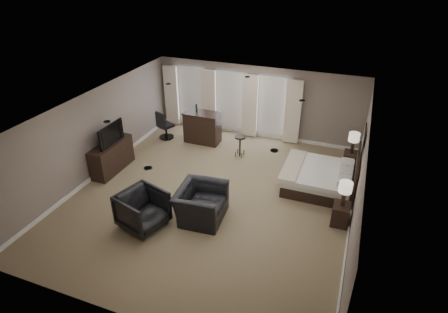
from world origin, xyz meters
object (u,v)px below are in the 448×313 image
(bar_stool_left, at_px, (199,125))
(nightstand_near, at_px, (341,214))
(lamp_far, at_px, (353,143))
(desk_chair, at_px, (166,125))
(bar_stool_right, at_px, (240,146))
(bed, at_px, (315,168))
(tv, at_px, (109,141))
(nightstand_far, at_px, (350,161))
(armchair_far, at_px, (142,208))
(dresser, at_px, (112,157))
(bar_counter, at_px, (202,127))
(lamp_near, at_px, (344,194))
(armchair_near, at_px, (201,199))

(bar_stool_left, bearing_deg, nightstand_near, -32.08)
(lamp_far, distance_m, desk_chair, 6.48)
(lamp_far, height_order, bar_stool_right, lamp_far)
(lamp_far, bearing_deg, desk_chair, -179.16)
(bar_stool_left, bearing_deg, desk_chair, -151.10)
(bar_stool_right, distance_m, desk_chair, 3.00)
(bed, distance_m, tv, 6.17)
(nightstand_far, bearing_deg, armchair_far, -134.02)
(lamp_far, bearing_deg, bar_stool_left, 174.83)
(bed, height_order, desk_chair, bed)
(dresser, xyz_separation_m, desk_chair, (0.45, 2.63, 0.06))
(nightstand_near, distance_m, bar_counter, 5.91)
(bar_counter, bearing_deg, armchair_far, -83.98)
(bed, relative_size, bar_stool_right, 2.67)
(bed, relative_size, nightstand_far, 3.49)
(bar_counter, xyz_separation_m, bar_stool_right, (1.59, -0.55, -0.19))
(lamp_near, bearing_deg, bar_counter, 149.53)
(nightstand_far, xyz_separation_m, bar_stool_left, (-5.41, 0.49, 0.14))
(dresser, xyz_separation_m, bar_stool_left, (1.51, 3.21, -0.05))
(lamp_near, bearing_deg, desk_chair, 156.54)
(nightstand_far, bearing_deg, lamp_near, -90.00)
(armchair_far, bearing_deg, bar_counter, 22.37)
(tv, relative_size, armchair_far, 1.07)
(nightstand_far, distance_m, bar_stool_right, 3.52)
(nightstand_far, bearing_deg, desk_chair, -179.16)
(bed, distance_m, armchair_near, 3.50)
(bar_stool_right, bearing_deg, desk_chair, 173.04)
(lamp_far, height_order, bar_counter, lamp_far)
(bed, xyz_separation_m, desk_chair, (-5.58, 1.36, -0.10))
(dresser, relative_size, bar_counter, 1.25)
(lamp_near, distance_m, tv, 6.92)
(lamp_far, xyz_separation_m, bar_counter, (-5.09, 0.09, -0.34))
(bed, relative_size, lamp_far, 2.92)
(lamp_near, bearing_deg, dresser, 178.54)
(bar_counter, distance_m, bar_stool_right, 1.70)
(tv, relative_size, bar_stool_left, 1.33)
(bed, distance_m, lamp_near, 1.72)
(nightstand_near, relative_size, armchair_far, 0.53)
(nightstand_near, distance_m, nightstand_far, 2.90)
(nightstand_near, bearing_deg, dresser, 178.54)
(tv, bearing_deg, lamp_near, -91.46)
(nightstand_near, height_order, armchair_near, armchair_near)
(lamp_near, relative_size, armchair_near, 0.51)
(bar_stool_left, bearing_deg, armchair_near, -65.22)
(nightstand_near, height_order, lamp_near, lamp_near)
(lamp_near, relative_size, dresser, 0.42)
(bed, height_order, bar_stool_left, bed)
(nightstand_far, bearing_deg, dresser, -158.52)
(bar_counter, bearing_deg, dresser, -123.05)
(nightstand_near, height_order, armchair_far, armchair_far)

